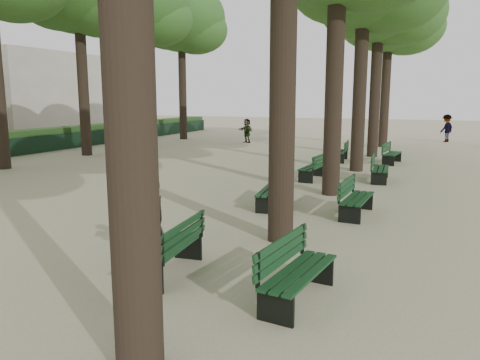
% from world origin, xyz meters
% --- Properties ---
extents(ground, '(120.00, 120.00, 0.00)m').
position_xyz_m(ground, '(0.00, 0.00, 0.00)').
color(ground, tan).
rests_on(ground, ground).
extents(tree_central_5, '(6.00, 6.00, 9.95)m').
position_xyz_m(tree_central_5, '(1.50, 23.00, 7.65)').
color(tree_central_5, '#33261C').
rests_on(tree_central_5, ground).
extents(tree_far_4, '(6.00, 6.00, 10.45)m').
position_xyz_m(tree_far_4, '(-12.00, 18.00, 8.14)').
color(tree_far_4, '#33261C').
rests_on(tree_far_4, ground).
extents(tree_far_5, '(6.00, 6.00, 10.45)m').
position_xyz_m(tree_far_5, '(-12.00, 23.00, 8.14)').
color(tree_far_5, '#33261C').
rests_on(tree_far_5, ground).
extents(bench_left_0, '(0.74, 1.85, 0.92)m').
position_xyz_m(bench_left_0, '(0.37, 0.50, 0.27)').
color(bench_left_0, black).
rests_on(bench_left_0, ground).
extents(bench_left_1, '(0.81, 1.86, 0.92)m').
position_xyz_m(bench_left_1, '(0.37, 5.75, 0.27)').
color(bench_left_1, black).
rests_on(bench_left_1, ground).
extents(bench_left_2, '(0.69, 1.83, 0.92)m').
position_xyz_m(bench_left_2, '(0.37, 10.33, 0.27)').
color(bench_left_2, black).
rests_on(bench_left_2, ground).
extents(bench_left_3, '(0.71, 1.84, 0.92)m').
position_xyz_m(bench_left_3, '(0.37, 15.60, 0.27)').
color(bench_left_3, black).
rests_on(bench_left_3, ground).
extents(bench_right_0, '(0.78, 1.85, 0.92)m').
position_xyz_m(bench_right_0, '(2.63, 0.30, 0.27)').
color(bench_right_0, black).
rests_on(bench_right_0, ground).
extents(bench_right_1, '(0.66, 1.83, 0.92)m').
position_xyz_m(bench_right_1, '(2.63, 5.65, 0.27)').
color(bench_right_1, black).
rests_on(bench_right_1, ground).
extents(bench_right_2, '(0.69, 1.83, 0.92)m').
position_xyz_m(bench_right_2, '(2.63, 10.91, 0.27)').
color(bench_right_2, black).
rests_on(bench_right_2, ground).
extents(bench_right_3, '(0.77, 1.85, 0.92)m').
position_xyz_m(bench_right_3, '(2.63, 15.70, 0.27)').
color(bench_right_3, black).
rests_on(bench_right_3, ground).
extents(man_with_map, '(0.67, 0.68, 1.54)m').
position_xyz_m(man_with_map, '(-0.11, 0.74, 0.77)').
color(man_with_map, black).
rests_on(man_with_map, ground).
extents(pedestrian_e, '(1.37, 1.06, 1.55)m').
position_xyz_m(pedestrian_e, '(-6.92, 22.28, 0.78)').
color(pedestrian_e, '#262628').
rests_on(pedestrian_e, ground).
extents(pedestrian_b, '(0.95, 1.17, 1.80)m').
position_xyz_m(pedestrian_b, '(5.02, 27.73, 0.90)').
color(pedestrian_b, '#262628').
rests_on(pedestrian_b, ground).
extents(fence, '(0.08, 42.00, 0.90)m').
position_xyz_m(fence, '(-15.00, 11.00, 0.45)').
color(fence, black).
rests_on(fence, ground).
extents(hedge, '(1.20, 42.00, 1.20)m').
position_xyz_m(hedge, '(-15.70, 11.00, 0.60)').
color(hedge, '#1D3F15').
rests_on(hedge, ground).
extents(building_far, '(12.00, 16.00, 7.00)m').
position_xyz_m(building_far, '(-33.00, 30.00, 3.50)').
color(building_far, '#B7B2A3').
rests_on(building_far, ground).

